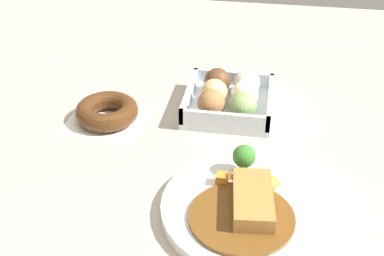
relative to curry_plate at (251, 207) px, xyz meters
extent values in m
plane|color=#B2A893|center=(-0.10, -0.09, -0.01)|extent=(1.60, 1.60, 0.00)
cylinder|color=white|center=(0.00, 0.00, 0.00)|extent=(0.26, 0.26, 0.02)
cylinder|color=brown|center=(0.03, -0.01, 0.01)|extent=(0.15, 0.15, 0.01)
cube|color=#A87538|center=(0.01, 0.00, 0.02)|extent=(0.12, 0.07, 0.02)
cylinder|color=white|center=(-0.04, 0.03, 0.01)|extent=(0.06, 0.06, 0.00)
ellipsoid|color=yellow|center=(-0.04, 0.03, 0.02)|extent=(0.03, 0.03, 0.01)
cylinder|color=#8CB766|center=(-0.07, -0.02, 0.01)|extent=(0.01, 0.01, 0.02)
sphere|color=#387A2D|center=(-0.07, -0.02, 0.03)|extent=(0.04, 0.04, 0.04)
cube|color=orange|center=(-0.06, -0.03, 0.01)|extent=(0.01, 0.01, 0.01)
cube|color=orange|center=(-0.04, -0.05, 0.01)|extent=(0.02, 0.02, 0.02)
cube|color=silver|center=(-0.29, -0.06, -0.01)|extent=(0.17, 0.16, 0.01)
cube|color=silver|center=(-0.37, -0.06, 0.01)|extent=(0.01, 0.16, 0.03)
cube|color=silver|center=(-0.20, -0.06, 0.01)|extent=(0.01, 0.16, 0.03)
cube|color=silver|center=(-0.29, -0.14, 0.01)|extent=(0.17, 0.01, 0.03)
cube|color=silver|center=(-0.29, 0.01, 0.01)|extent=(0.17, 0.01, 0.03)
sphere|color=brown|center=(-0.33, -0.09, 0.02)|extent=(0.05, 0.05, 0.05)
sphere|color=#DBB77A|center=(-0.28, -0.09, 0.02)|extent=(0.05, 0.05, 0.05)
sphere|color=#9E6B3D|center=(-0.24, -0.09, 0.02)|extent=(0.05, 0.05, 0.05)
sphere|color=silver|center=(-0.33, -0.03, 0.02)|extent=(0.05, 0.05, 0.05)
sphere|color=#EFE5C6|center=(-0.29, -0.03, 0.02)|extent=(0.05, 0.05, 0.05)
sphere|color=#84A860|center=(-0.24, -0.03, 0.02)|extent=(0.05, 0.05, 0.05)
cube|color=white|center=(-0.21, -0.28, -0.01)|extent=(0.15, 0.15, 0.00)
torus|color=#4C2B14|center=(-0.21, -0.28, 0.01)|extent=(0.12, 0.12, 0.04)
camera|label=1|loc=(0.57, 0.01, 0.50)|focal=48.57mm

